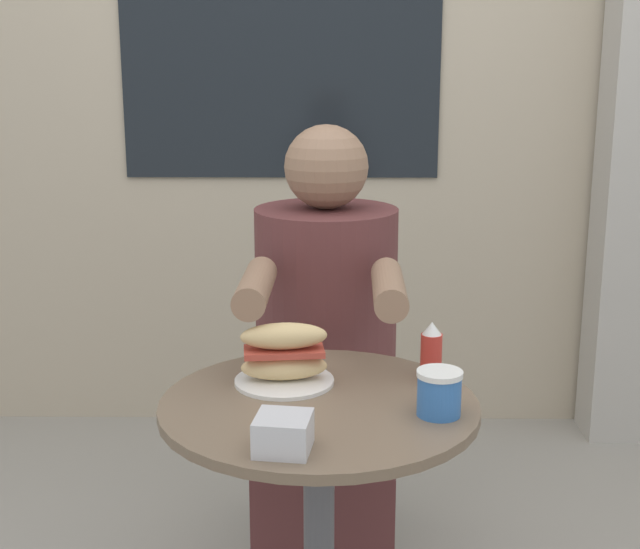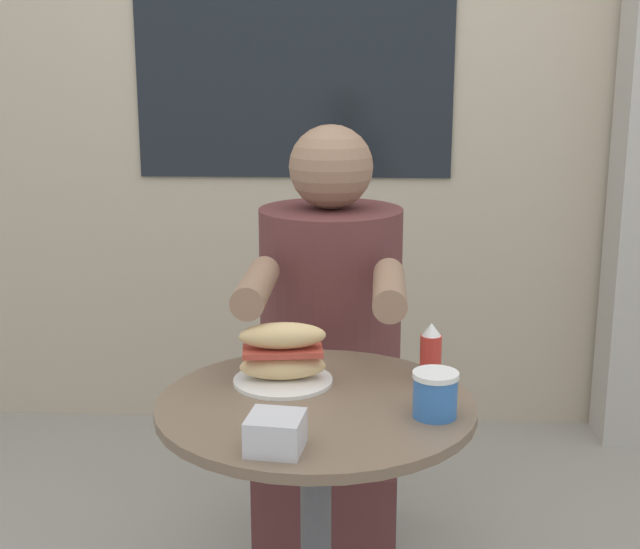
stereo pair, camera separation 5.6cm
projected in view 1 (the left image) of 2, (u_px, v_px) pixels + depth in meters
name	position (u px, v px, depth m)	size (l,w,h in m)	color
storefront_wall	(324.00, 44.00, 3.14)	(8.00, 0.09, 2.80)	#B7A88E
lattice_pillar	(636.00, 105.00, 3.02)	(0.20, 0.20, 2.40)	#B2ADA3
cafe_table	(319.00, 501.00, 1.72)	(0.60, 0.60, 0.73)	brown
diner_chair	(327.00, 360.00, 2.53)	(0.39, 0.39, 0.87)	slate
seated_diner	(325.00, 405.00, 2.19)	(0.35, 0.62, 1.21)	brown
sandwich_on_plate	(284.00, 357.00, 1.75)	(0.20, 0.20, 0.12)	white
drink_cup	(439.00, 393.00, 1.60)	(0.08, 0.08, 0.08)	#336BB7
napkin_box	(283.00, 433.00, 1.46)	(0.10, 0.10, 0.06)	silver
condiment_bottle	(431.00, 351.00, 1.78)	(0.04, 0.04, 0.12)	red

